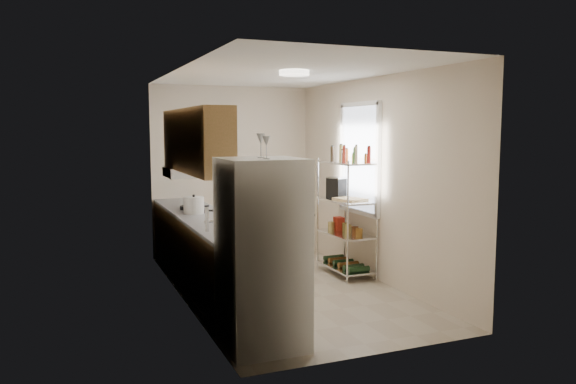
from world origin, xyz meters
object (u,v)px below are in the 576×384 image
at_px(frying_pan_large, 196,211).
at_px(cutting_board, 350,199).
at_px(refrigerator, 262,254).
at_px(espresso_machine, 336,187).
at_px(rice_cooker, 194,205).

bearing_deg(frying_pan_large, cutting_board, 12.02).
height_order(refrigerator, espresso_machine, refrigerator).
xyz_separation_m(rice_cooker, frying_pan_large, (0.04, 0.06, -0.08)).
bearing_deg(cutting_board, refrigerator, -135.31).
height_order(frying_pan_large, espresso_machine, espresso_machine).
bearing_deg(rice_cooker, refrigerator, -87.23).
distance_m(refrigerator, rice_cooker, 2.23).
bearing_deg(refrigerator, espresso_machine, 49.81).
relative_size(refrigerator, frying_pan_large, 6.36).
bearing_deg(cutting_board, frying_pan_large, 168.10).
bearing_deg(rice_cooker, frying_pan_large, 55.40).
distance_m(refrigerator, frying_pan_large, 2.29).
bearing_deg(cutting_board, espresso_machine, 97.79).
xyz_separation_m(cutting_board, espresso_machine, (-0.04, 0.32, 0.13)).
xyz_separation_m(rice_cooker, espresso_machine, (1.96, -0.03, 0.15)).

